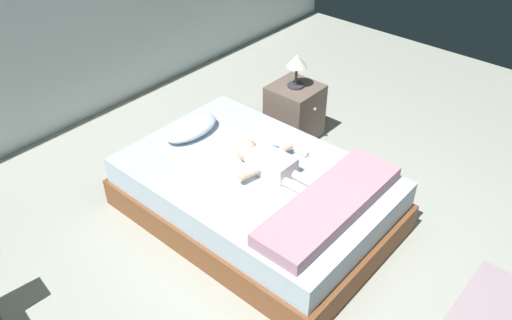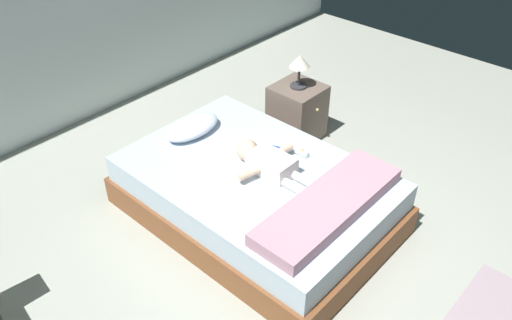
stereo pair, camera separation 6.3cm
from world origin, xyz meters
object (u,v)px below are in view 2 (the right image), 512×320
nightstand (297,112)px  lamp (300,64)px  baby_bottle (302,152)px  bed (256,194)px  toothbrush (275,147)px  baby (267,162)px  pillow (192,127)px

nightstand → lamp: 0.49m
baby_bottle → bed: bearing=161.7°
bed → toothbrush: size_ratio=14.85×
lamp → baby_bottle: bearing=-139.8°
nightstand → lamp: lamp is taller
nightstand → baby_bottle: bearing=-139.8°
baby → nightstand: bearing=27.0°
lamp → baby_bottle: (-0.71, -0.60, -0.29)m
toothbrush → baby_bottle: (0.06, -0.22, 0.02)m
pillow → baby_bottle: pillow is taller
pillow → toothbrush: pillow is taller
bed → baby_bottle: (0.38, -0.13, 0.25)m
toothbrush → nightstand: size_ratio=0.25×
baby → bed: bearing=143.6°
lamp → baby: bearing=-153.0°
pillow → baby_bottle: size_ratio=4.31×
nightstand → lamp: bearing=90.0°
baby → toothbrush: bearing=28.2°
baby → baby_bottle: size_ratio=5.74×
toothbrush → nightstand: nightstand is taller
pillow → nightstand: 1.11m
nightstand → pillow: bearing=166.7°
pillow → baby: bearing=-87.3°
pillow → lamp: (1.06, -0.25, 0.26)m
baby → lamp: lamp is taller
lamp → baby_bottle: lamp is taller
bed → baby_bottle: size_ratio=17.23×
nightstand → baby: bearing=-153.0°
bed → lamp: 1.30m
baby → baby_bottle: bearing=-13.8°
pillow → baby: size_ratio=0.75×
pillow → bed: bearing=-92.4°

